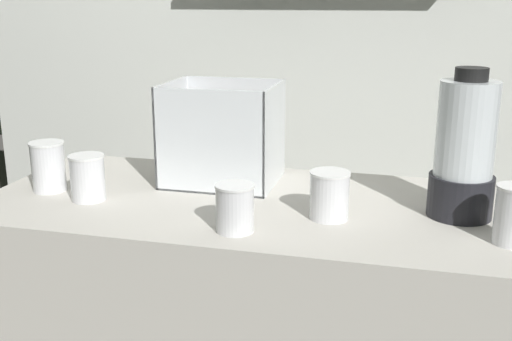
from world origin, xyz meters
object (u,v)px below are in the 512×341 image
object	(u,v)px
carrot_display_bin	(222,152)
blender_pitcher	(464,153)
juice_cup_pomegranate_left	(88,180)
juice_cup_carrot_middle	(235,211)
juice_cup_beet_right	(329,197)
juice_cup_orange_far_left	(49,170)

from	to	relation	value
carrot_display_bin	blender_pitcher	bearing A→B (deg)	-11.73
juice_cup_pomegranate_left	juice_cup_carrot_middle	xyz separation A→B (m)	(0.42, -0.12, -0.01)
juice_cup_carrot_middle	juice_cup_beet_right	world-z (taller)	juice_cup_beet_right
juice_cup_pomegranate_left	blender_pitcher	bearing A→B (deg)	6.92
juice_cup_orange_far_left	juice_cup_carrot_middle	size ratio (longest dim) A/B	1.23
carrot_display_bin	juice_cup_pomegranate_left	distance (m)	0.37
carrot_display_bin	blender_pitcher	size ratio (longest dim) A/B	0.86
carrot_display_bin	juice_cup_carrot_middle	distance (m)	0.39
carrot_display_bin	juice_cup_orange_far_left	size ratio (longest dim) A/B	2.26
carrot_display_bin	juice_cup_carrot_middle	world-z (taller)	carrot_display_bin
blender_pitcher	juice_cup_orange_far_left	xyz separation A→B (m)	(-1.05, -0.07, -0.10)
juice_cup_beet_right	carrot_display_bin	bearing A→B (deg)	145.82
juice_cup_orange_far_left	juice_cup_pomegranate_left	world-z (taller)	juice_cup_orange_far_left
blender_pitcher	juice_cup_carrot_middle	bearing A→B (deg)	-154.97
carrot_display_bin	juice_cup_orange_far_left	distance (m)	0.47
carrot_display_bin	blender_pitcher	distance (m)	0.65
juice_cup_orange_far_left	juice_cup_pomegranate_left	bearing A→B (deg)	-17.78
juice_cup_carrot_middle	blender_pitcher	bearing A→B (deg)	25.03
blender_pitcher	juice_cup_pomegranate_left	xyz separation A→B (m)	(-0.91, -0.11, -0.10)
juice_cup_orange_far_left	blender_pitcher	bearing A→B (deg)	3.56
juice_cup_carrot_middle	juice_cup_beet_right	distance (m)	0.23
juice_cup_orange_far_left	carrot_display_bin	bearing A→B (deg)	24.82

